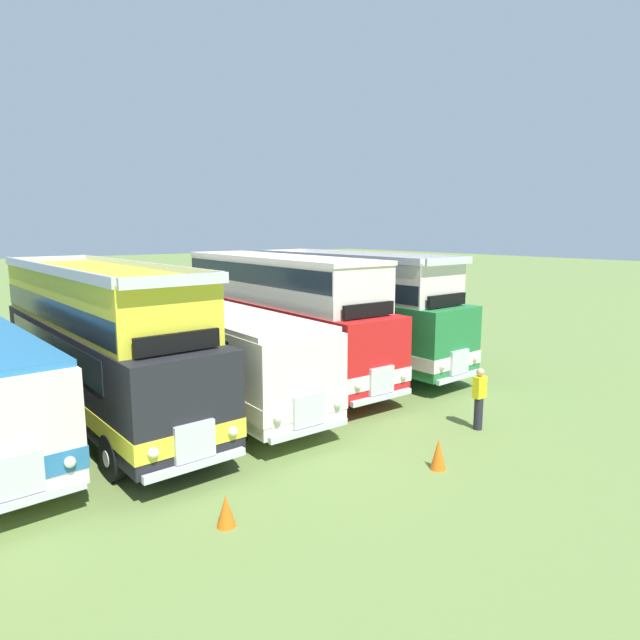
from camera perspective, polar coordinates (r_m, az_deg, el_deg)
bus_sixth_in_row at (r=16.63m, az=-22.07°, el=-1.88°), size 2.87×11.36×4.52m
bus_seventh_in_row at (r=17.85m, az=-11.68°, el=-2.62°), size 2.75×11.12×2.99m
bus_eighth_in_row at (r=19.98m, az=-4.22°, el=0.93°), size 2.82×10.85×4.49m
bus_ninth_in_row at (r=21.91m, az=3.06°, el=1.40°), size 2.85×10.68×4.52m
cone_near_end at (r=13.10m, az=12.28°, el=-13.53°), size 0.36×0.36×0.74m
cone_mid_row at (r=10.79m, az=-9.80°, el=-19.06°), size 0.36×0.36×0.61m
marshal_person at (r=15.62m, az=16.30°, el=-7.85°), size 0.36×0.24×1.73m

